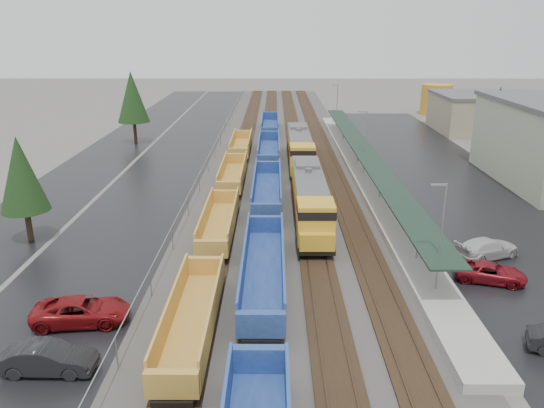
{
  "coord_description": "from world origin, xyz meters",
  "views": [
    {
      "loc": [
        -1.26,
        -11.74,
        17.24
      ],
      "look_at": [
        -1.47,
        33.83,
        2.0
      ],
      "focal_mm": 35.0,
      "sensor_mm": 36.0,
      "label": 1
    }
  ],
  "objects_px": {
    "well_string_blue": "(266,222)",
    "storage_tank": "(436,100)",
    "locomotive_lead": "(310,199)",
    "parked_car_west_c": "(81,311)",
    "parked_car_east_b": "(491,273)",
    "well_string_yellow": "(209,262)",
    "parked_car_east_c": "(487,248)",
    "locomotive_trail": "(300,149)",
    "parked_car_west_b": "(48,359)"
  },
  "relations": [
    {
      "from": "locomotive_lead",
      "to": "parked_car_west_c",
      "type": "height_order",
      "value": "locomotive_lead"
    },
    {
      "from": "storage_tank",
      "to": "parked_car_west_c",
      "type": "bearing_deg",
      "value": -118.83
    },
    {
      "from": "locomotive_lead",
      "to": "locomotive_trail",
      "type": "relative_size",
      "value": 1.0
    },
    {
      "from": "locomotive_trail",
      "to": "parked_car_east_c",
      "type": "height_order",
      "value": "locomotive_trail"
    },
    {
      "from": "well_string_blue",
      "to": "parked_car_east_c",
      "type": "relative_size",
      "value": 20.36
    },
    {
      "from": "well_string_yellow",
      "to": "parked_car_east_b",
      "type": "xyz_separation_m",
      "value": [
        20.13,
        -0.66,
        -0.48
      ]
    },
    {
      "from": "parked_car_east_b",
      "to": "parked_car_east_c",
      "type": "xyz_separation_m",
      "value": [
        1.31,
        4.13,
        0.11
      ]
    },
    {
      "from": "locomotive_lead",
      "to": "parked_car_east_b",
      "type": "relative_size",
      "value": 3.97
    },
    {
      "from": "locomotive_trail",
      "to": "well_string_blue",
      "type": "bearing_deg",
      "value": -99.39
    },
    {
      "from": "parked_car_west_c",
      "to": "parked_car_east_c",
      "type": "xyz_separation_m",
      "value": [
        28.45,
        9.84,
        -0.01
      ]
    },
    {
      "from": "parked_car_west_b",
      "to": "parked_car_east_b",
      "type": "bearing_deg",
      "value": -67.95
    },
    {
      "from": "parked_car_west_b",
      "to": "storage_tank",
      "type": "bearing_deg",
      "value": -26.73
    },
    {
      "from": "well_string_blue",
      "to": "storage_tank",
      "type": "bearing_deg",
      "value": 63.23
    },
    {
      "from": "storage_tank",
      "to": "well_string_yellow",
      "type": "bearing_deg",
      "value": -116.74
    },
    {
      "from": "parked_car_west_b",
      "to": "parked_car_east_c",
      "type": "relative_size",
      "value": 0.9
    },
    {
      "from": "locomotive_lead",
      "to": "parked_car_east_c",
      "type": "height_order",
      "value": "locomotive_lead"
    },
    {
      "from": "locomotive_lead",
      "to": "parked_car_east_c",
      "type": "distance_m",
      "value": 15.58
    },
    {
      "from": "well_string_yellow",
      "to": "storage_tank",
      "type": "relative_size",
      "value": 14.99
    },
    {
      "from": "locomotive_trail",
      "to": "parked_car_east_b",
      "type": "relative_size",
      "value": 3.97
    },
    {
      "from": "storage_tank",
      "to": "parked_car_east_c",
      "type": "bearing_deg",
      "value": -102.99
    },
    {
      "from": "locomotive_lead",
      "to": "locomotive_trail",
      "type": "bearing_deg",
      "value": 90.0
    },
    {
      "from": "locomotive_lead",
      "to": "storage_tank",
      "type": "relative_size",
      "value": 3.14
    },
    {
      "from": "locomotive_lead",
      "to": "well_string_blue",
      "type": "xyz_separation_m",
      "value": [
        -4.0,
        -3.19,
        -1.1
      ]
    },
    {
      "from": "parked_car_east_c",
      "to": "locomotive_lead",
      "type": "bearing_deg",
      "value": 35.62
    },
    {
      "from": "well_string_blue",
      "to": "parked_car_east_b",
      "type": "bearing_deg",
      "value": -28.28
    },
    {
      "from": "locomotive_lead",
      "to": "well_string_yellow",
      "type": "bearing_deg",
      "value": -125.52
    },
    {
      "from": "well_string_yellow",
      "to": "parked_car_west_c",
      "type": "bearing_deg",
      "value": -137.74
    },
    {
      "from": "locomotive_trail",
      "to": "well_string_blue",
      "type": "distance_m",
      "value": 24.55
    },
    {
      "from": "well_string_yellow",
      "to": "parked_car_west_b",
      "type": "xyz_separation_m",
      "value": [
        -7.08,
        -11.27,
        -0.35
      ]
    },
    {
      "from": "parked_car_east_b",
      "to": "well_string_blue",
      "type": "bearing_deg",
      "value": 77.85
    },
    {
      "from": "well_string_yellow",
      "to": "parked_car_east_c",
      "type": "distance_m",
      "value": 21.71
    },
    {
      "from": "parked_car_west_c",
      "to": "parked_car_east_c",
      "type": "height_order",
      "value": "parked_car_west_c"
    },
    {
      "from": "well_string_blue",
      "to": "parked_car_east_c",
      "type": "height_order",
      "value": "well_string_blue"
    },
    {
      "from": "well_string_blue",
      "to": "parked_car_west_b",
      "type": "xyz_separation_m",
      "value": [
        -11.08,
        -19.28,
        -0.43
      ]
    },
    {
      "from": "parked_car_west_b",
      "to": "parked_car_west_c",
      "type": "height_order",
      "value": "parked_car_west_b"
    },
    {
      "from": "locomotive_trail",
      "to": "storage_tank",
      "type": "relative_size",
      "value": 3.14
    },
    {
      "from": "locomotive_lead",
      "to": "parked_car_west_c",
      "type": "xyz_separation_m",
      "value": [
        -15.02,
        -17.59,
        -1.54
      ]
    },
    {
      "from": "parked_car_west_c",
      "to": "parked_car_east_b",
      "type": "xyz_separation_m",
      "value": [
        27.15,
        5.72,
        -0.13
      ]
    },
    {
      "from": "well_string_yellow",
      "to": "parked_car_east_b",
      "type": "height_order",
      "value": "well_string_yellow"
    },
    {
      "from": "locomotive_trail",
      "to": "well_string_blue",
      "type": "xyz_separation_m",
      "value": [
        -4.0,
        -24.19,
        -1.1
      ]
    },
    {
      "from": "parked_car_west_c",
      "to": "parked_car_east_c",
      "type": "bearing_deg",
      "value": -77.26
    },
    {
      "from": "well_string_blue",
      "to": "storage_tank",
      "type": "height_order",
      "value": "storage_tank"
    },
    {
      "from": "well_string_yellow",
      "to": "parked_car_west_b",
      "type": "height_order",
      "value": "well_string_yellow"
    },
    {
      "from": "locomotive_lead",
      "to": "parked_car_east_b",
      "type": "bearing_deg",
      "value": -44.39
    },
    {
      "from": "locomotive_trail",
      "to": "parked_car_west_b",
      "type": "bearing_deg",
      "value": -109.13
    },
    {
      "from": "parked_car_west_b",
      "to": "parked_car_west_c",
      "type": "relative_size",
      "value": 0.85
    },
    {
      "from": "locomotive_lead",
      "to": "well_string_blue",
      "type": "height_order",
      "value": "locomotive_lead"
    },
    {
      "from": "parked_car_west_b",
      "to": "parked_car_west_c",
      "type": "bearing_deg",
      "value": 0.04
    },
    {
      "from": "well_string_blue",
      "to": "parked_car_west_b",
      "type": "distance_m",
      "value": 22.25
    },
    {
      "from": "well_string_yellow",
      "to": "storage_tank",
      "type": "xyz_separation_m",
      "value": [
        38.05,
        75.51,
        1.93
      ]
    }
  ]
}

